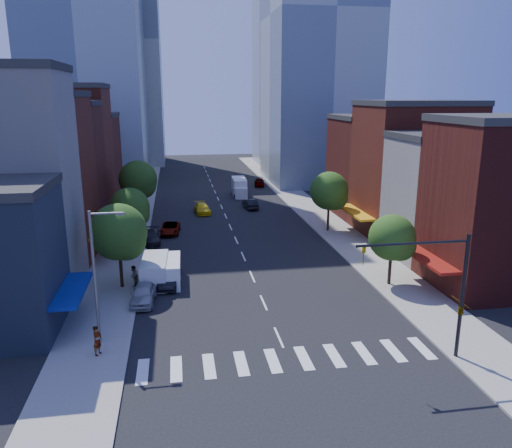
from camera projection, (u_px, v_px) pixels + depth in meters
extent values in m
plane|color=black|center=(279.00, 337.00, 34.28)|extent=(220.00, 220.00, 0.00)
cube|color=gray|center=(135.00, 212.00, 70.54)|extent=(5.00, 120.00, 0.15)
cube|color=gray|center=(306.00, 206.00, 74.42)|extent=(5.00, 120.00, 0.15)
cube|color=silver|center=(289.00, 359.00, 31.41)|extent=(19.00, 3.00, 0.01)
cube|color=maroon|center=(26.00, 181.00, 48.61)|extent=(12.00, 9.00, 16.00)
cube|color=#491412|center=(48.00, 173.00, 56.85)|extent=(12.00, 8.00, 15.00)
cube|color=maroon|center=(62.00, 156.00, 64.73)|extent=(12.00, 9.00, 17.00)
cube|color=#491412|center=(77.00, 162.00, 74.31)|extent=(12.00, 10.00, 13.00)
cube|color=#491412|center=(508.00, 207.00, 41.99)|extent=(12.00, 9.00, 14.00)
cube|color=beige|center=(453.00, 199.00, 50.36)|extent=(12.00, 8.00, 12.00)
cube|color=maroon|center=(413.00, 171.00, 58.59)|extent=(12.00, 10.00, 15.00)
cube|color=#491412|center=(379.00, 168.00, 68.39)|extent=(12.00, 10.00, 13.00)
cube|color=#9EA5AD|center=(320.00, 15.00, 89.10)|extent=(18.00, 20.00, 60.00)
cube|color=#9EA5AD|center=(120.00, 42.00, 115.25)|extent=(18.00, 18.00, 56.00)
cylinder|color=black|center=(462.00, 297.00, 30.56)|extent=(0.24, 0.24, 8.00)
cylinder|color=black|center=(413.00, 243.00, 29.12)|extent=(7.00, 0.16, 0.16)
imported|color=gold|center=(364.00, 256.00, 28.80)|extent=(0.22, 0.18, 1.10)
imported|color=gold|center=(461.00, 309.00, 30.76)|extent=(0.48, 2.24, 0.90)
cylinder|color=slate|center=(95.00, 279.00, 32.21)|extent=(0.20, 0.20, 9.00)
cylinder|color=slate|center=(106.00, 213.00, 31.28)|extent=(2.00, 0.14, 0.14)
cube|color=slate|center=(120.00, 214.00, 31.44)|extent=(0.50, 0.25, 0.18)
cylinder|color=black|center=(121.00, 265.00, 42.48)|extent=(0.28, 0.28, 3.92)
sphere|color=#224814|center=(118.00, 232.00, 41.74)|extent=(4.80, 4.80, 4.80)
sphere|color=#224814|center=(126.00, 241.00, 41.72)|extent=(3.36, 3.36, 3.36)
cylinder|color=black|center=(131.00, 233.00, 53.02)|extent=(0.28, 0.28, 3.64)
sphere|color=#224814|center=(129.00, 208.00, 52.34)|extent=(4.20, 4.20, 4.20)
sphere|color=#224814|center=(136.00, 214.00, 52.31)|extent=(2.94, 2.94, 2.94)
cylinder|color=black|center=(139.00, 203.00, 66.33)|extent=(0.28, 0.28, 4.20)
sphere|color=#224814|center=(138.00, 179.00, 65.54)|extent=(5.00, 5.00, 5.00)
sphere|color=#224814|center=(143.00, 185.00, 65.54)|extent=(3.50, 3.50, 3.50)
cylinder|color=black|center=(390.00, 265.00, 43.25)|extent=(0.28, 0.28, 3.36)
sphere|color=#224814|center=(392.00, 237.00, 42.61)|extent=(4.00, 4.00, 4.00)
sphere|color=#224814|center=(400.00, 245.00, 42.57)|extent=(2.80, 2.80, 2.80)
cylinder|color=black|center=(328.00, 215.00, 60.38)|extent=(0.28, 0.28, 3.92)
sphere|color=#224814|center=(329.00, 191.00, 59.64)|extent=(4.60, 4.60, 4.60)
sphere|color=#224814|center=(334.00, 197.00, 59.62)|extent=(3.22, 3.22, 3.22)
imported|color=#A1A0A5|center=(143.00, 294.00, 39.83)|extent=(2.15, 4.63, 1.54)
imported|color=black|center=(169.00, 277.00, 43.49)|extent=(2.05, 4.82, 1.55)
imported|color=#999999|center=(170.00, 228.00, 59.80)|extent=(2.59, 4.90, 1.31)
imported|color=black|center=(152.00, 237.00, 55.94)|extent=(2.06, 4.86, 1.40)
cube|color=silver|center=(155.00, 271.00, 43.97)|extent=(2.38, 5.47, 2.26)
cube|color=black|center=(153.00, 275.00, 41.93)|extent=(2.04, 1.16, 0.97)
cylinder|color=black|center=(142.00, 287.00, 42.29)|extent=(0.30, 0.83, 0.82)
cylinder|color=black|center=(165.00, 286.00, 42.51)|extent=(0.30, 0.83, 0.82)
cylinder|color=black|center=(146.00, 272.00, 45.81)|extent=(0.30, 0.83, 0.82)
cylinder|color=black|center=(167.00, 271.00, 46.03)|extent=(0.30, 0.83, 0.82)
cube|color=white|center=(169.00, 271.00, 44.13)|extent=(2.12, 5.09, 2.12)
cube|color=black|center=(168.00, 275.00, 42.22)|extent=(1.89, 1.05, 0.91)
cylinder|color=black|center=(158.00, 286.00, 42.54)|extent=(0.27, 0.77, 0.77)
cylinder|color=black|center=(179.00, 285.00, 42.79)|extent=(0.27, 0.77, 0.77)
cylinder|color=black|center=(160.00, 272.00, 45.83)|extent=(0.27, 0.77, 0.77)
cylinder|color=black|center=(180.00, 271.00, 46.08)|extent=(0.27, 0.77, 0.77)
imported|color=yellow|center=(202.00, 208.00, 70.13)|extent=(2.38, 4.95, 1.39)
imported|color=black|center=(250.00, 204.00, 72.96)|extent=(1.98, 4.43, 1.41)
imported|color=#999999|center=(259.00, 182.00, 91.15)|extent=(2.32, 4.57, 1.49)
cube|color=silver|center=(239.00, 187.00, 82.63)|extent=(2.35, 5.84, 2.84)
cube|color=silver|center=(241.00, 193.00, 79.50)|extent=(2.01, 1.67, 1.77)
cylinder|color=black|center=(235.00, 196.00, 80.21)|extent=(0.30, 0.81, 0.80)
cylinder|color=black|center=(247.00, 196.00, 80.44)|extent=(0.30, 0.81, 0.80)
cylinder|color=black|center=(233.00, 191.00, 84.05)|extent=(0.30, 0.81, 0.80)
cylinder|color=black|center=(244.00, 191.00, 84.28)|extent=(0.30, 0.81, 0.80)
imported|color=#999999|center=(97.00, 340.00, 31.48)|extent=(0.74, 0.84, 1.95)
imported|color=#999999|center=(134.00, 276.00, 42.93)|extent=(0.94, 1.06, 1.82)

